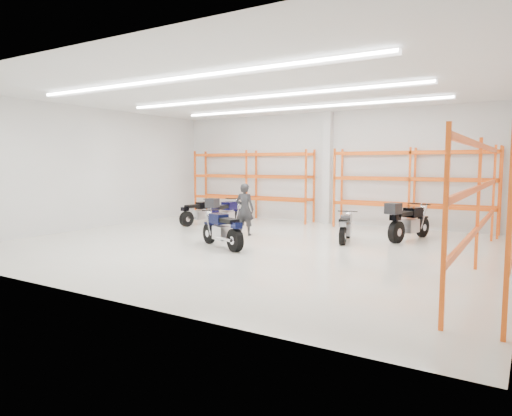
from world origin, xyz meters
The scene contains 12 objects.
ground centered at (0.00, 0.00, 0.00)m, with size 14.00×14.00×0.00m, color silver.
room_shell centered at (0.00, 0.03, 3.28)m, with size 14.02×12.02×4.51m.
motorcycle_main centered at (-0.42, -0.83, 0.50)m, with size 2.03×1.11×1.07m.
motorcycle_back_a centered at (-4.15, 2.74, 0.47)m, with size 0.75×2.02×0.99m.
motorcycle_back_b centered at (-2.56, 2.24, 0.58)m, with size 0.75×2.35×1.21m.
motorcycle_back_c centered at (2.21, 2.00, 0.43)m, with size 0.69×1.85×0.92m.
motorcycle_back_d centered at (3.78, 3.19, 0.60)m, with size 1.05×2.39×1.24m.
standing_man centered at (-1.19, 1.52, 0.88)m, with size 0.64×0.42×1.77m, color black.
structural_column centered at (0.00, 5.82, 2.25)m, with size 0.32×0.32×4.50m, color white.
pallet_racking_back_left centered at (-3.40, 5.48, 1.79)m, with size 5.67×0.87×3.00m.
pallet_racking_back_right centered at (3.40, 5.48, 1.79)m, with size 5.67×0.87×3.00m.
pallet_racking_side centered at (6.48, 0.00, 1.81)m, with size 0.87×9.07×3.00m.
Camera 1 is at (7.13, -11.39, 2.41)m, focal length 32.00 mm.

